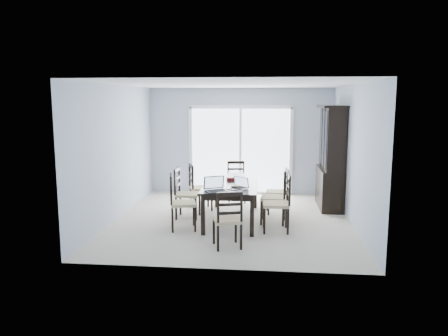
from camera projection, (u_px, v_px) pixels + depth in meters
The scene contains 24 objects.
floor at pixel (232, 220), 8.49m from camera, with size 5.00×5.00×0.00m, color #BFB3A3.
ceiling at pixel (233, 84), 8.08m from camera, with size 5.00×5.00×0.00m, color white.
back_wall at pixel (241, 141), 10.74m from camera, with size 4.50×0.02×2.60m, color #A5B2C5.
wall_left at pixel (117, 152), 8.51m from camera, with size 0.02×5.00×2.60m, color #A5B2C5.
wall_right at pixel (353, 155), 8.06m from camera, with size 0.02×5.00×2.60m, color #A5B2C5.
balcony at pixel (243, 187), 11.93m from camera, with size 4.50×2.00×0.10m, color gray.
railing at pixel (245, 160), 12.82m from camera, with size 4.50×0.06×1.10m, color #99999E.
dining_table at pixel (232, 186), 8.38m from camera, with size 1.00×2.20×0.75m.
china_hutch at pixel (331, 158), 9.35m from camera, with size 0.50×1.38×2.20m.
sliding_door at pixel (240, 150), 10.75m from camera, with size 2.52×0.05×2.18m.
chair_left_near at pixel (177, 196), 7.79m from camera, with size 0.54×0.53×1.16m.
chair_left_mid at pixel (183, 187), 8.57m from camera, with size 0.45×0.44×1.15m.
chair_left_far at pixel (196, 182), 9.20m from camera, with size 0.55×0.55×1.13m.
chair_right_near at pixel (282, 196), 7.67m from camera, with size 0.48×0.46×1.20m.
chair_right_mid at pixel (279, 190), 8.18m from camera, with size 0.50×0.48×1.19m.
chair_right_far at pixel (282, 186), 8.93m from camera, with size 0.44×0.43×1.08m.
chair_end_near at pixel (228, 214), 6.76m from camera, with size 0.51×0.52×1.07m.
chair_end_far at pixel (236, 177), 10.03m from camera, with size 0.45×0.46×1.06m.
laptop_dark at pixel (217, 188), 7.49m from camera, with size 0.45×0.39×0.26m.
laptop_silver at pixel (237, 187), 7.68m from camera, with size 0.38×0.36×0.22m.
book_stack at pixel (238, 186), 7.87m from camera, with size 0.31×0.25×0.05m.
cell_phone at pixel (226, 192), 7.44m from camera, with size 0.11×0.05×0.01m, color black.
game_box at pixel (233, 179), 8.53m from camera, with size 0.24×0.12×0.06m, color #4C0F13.
hot_tub at pixel (217, 167), 12.11m from camera, with size 1.84×1.66×0.91m.
Camera 1 is at (0.66, -8.20, 2.31)m, focal length 35.00 mm.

